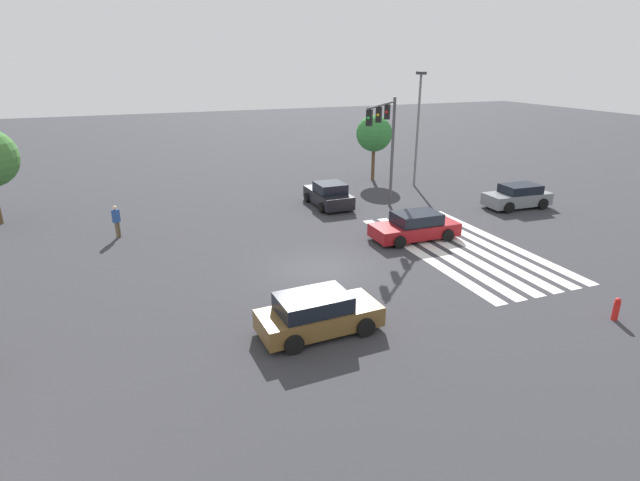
# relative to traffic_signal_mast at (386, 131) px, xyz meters

# --- Properties ---
(ground_plane) EXTENTS (148.09, 148.09, 0.00)m
(ground_plane) POSITION_rel_traffic_signal_mast_xyz_m (-6.72, 6.72, -4.91)
(ground_plane) COLOR #333338
(crosswalk_markings) EXTENTS (11.44, 5.35, 0.01)m
(crosswalk_markings) POSITION_rel_traffic_signal_mast_xyz_m (-6.72, -0.87, -4.91)
(crosswalk_markings) COLOR silver
(crosswalk_markings) RESTS_ON ground_plane
(traffic_signal_mast) EXTENTS (3.72, 3.72, 6.71)m
(traffic_signal_mast) POSITION_rel_traffic_signal_mast_xyz_m (0.00, 0.00, 0.00)
(traffic_signal_mast) COLOR #47474C
(traffic_signal_mast) RESTS_ON ground_plane
(car_0) EXTENTS (2.19, 4.26, 1.43)m
(car_0) POSITION_rel_traffic_signal_mast_xyz_m (-11.68, 8.77, -4.22)
(car_0) COLOR brown
(car_0) RESTS_ON ground_plane
(car_1) EXTENTS (4.14, 2.15, 1.55)m
(car_1) POSITION_rel_traffic_signal_mast_xyz_m (2.67, 2.42, -4.21)
(car_1) COLOR black
(car_1) RESTS_ON ground_plane
(car_2) EXTENTS (2.14, 4.19, 1.46)m
(car_2) POSITION_rel_traffic_signal_mast_xyz_m (-2.01, -8.51, -4.20)
(car_2) COLOR gray
(car_2) RESTS_ON ground_plane
(car_4) EXTENTS (2.16, 4.53, 1.40)m
(car_4) POSITION_rel_traffic_signal_mast_xyz_m (-4.70, 0.63, -4.25)
(car_4) COLOR maroon
(car_4) RESTS_ON ground_plane
(pedestrian) EXTENTS (0.41, 0.41, 1.72)m
(pedestrian) POSITION_rel_traffic_signal_mast_xyz_m (1.21, 14.98, -3.95)
(pedestrian) COLOR brown
(pedestrian) RESTS_ON ground_plane
(street_light_pole_a) EXTENTS (0.80, 0.36, 8.02)m
(street_light_pole_a) POSITION_rel_traffic_signal_mast_xyz_m (5.38, -5.57, -0.10)
(street_light_pole_a) COLOR slate
(street_light_pole_a) RESTS_ON ground_plane
(tree_corner_c) EXTENTS (2.72, 2.72, 4.92)m
(tree_corner_c) POSITION_rel_traffic_signal_mast_xyz_m (8.25, -3.61, -1.38)
(tree_corner_c) COLOR brown
(tree_corner_c) RESTS_ON ground_plane
(fire_hydrant) EXTENTS (0.22, 0.22, 0.86)m
(fire_hydrant) POSITION_rel_traffic_signal_mast_xyz_m (-14.80, -1.46, -4.48)
(fire_hydrant) COLOR red
(fire_hydrant) RESTS_ON ground_plane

